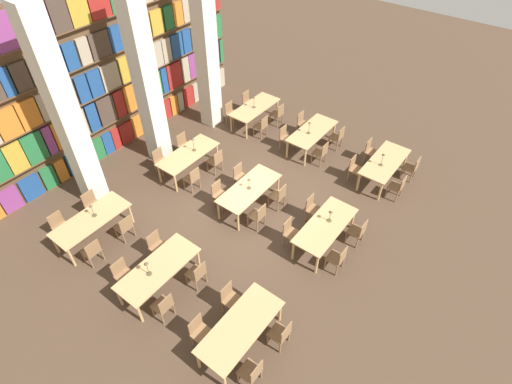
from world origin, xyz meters
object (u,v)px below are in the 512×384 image
object	(u,v)px
chair_4	(338,258)
chair_7	(313,208)
chair_14	(197,274)
desk_lamp_5	(92,208)
chair_31	(184,144)
desk_lamp_3	(249,182)
desk_lamp_1	(383,157)
chair_30	(216,161)
reading_table_6	(91,221)
chair_11	(371,151)
chair_15	(157,246)
desk_lamp_0	(330,214)
chair_21	(286,137)
chair_3	(231,298)
chair_16	(258,215)
chair_8	(398,187)
reading_table_2	(385,163)
chair_26	(125,227)
chair_22	(338,137)
chair_24	(92,251)
chair_13	(123,274)
chair_19	(241,176)
chair_1	(200,331)
chair_25	(60,226)
chair_35	(248,101)
reading_table_0	(241,328)
chair_18	(279,196)
chair_10	(412,167)
desk_lamp_7	(254,100)
pillar_left	(67,117)
chair_23	(303,123)
pillar_right	(206,48)
chair_27	(92,204)
chair_17	(219,194)
reading_table_1	(325,227)
reading_table_8	(255,108)
chair_33	(231,113)
chair_34	(278,114)
chair_32	(262,126)
chair_20	(321,152)
desk_lamp_6	(193,142)
chair_5	(291,232)
chair_6	(358,231)
chair_2	(281,334)
chair_12	(164,306)
reading_table_7	(188,155)
chair_28	(193,178)
pillar_center	(145,78)

from	to	relation	value
chair_4	chair_7	size ratio (longest dim) A/B	1.00
chair_14	desk_lamp_5	bearing A→B (deg)	97.56
chair_31	desk_lamp_3	bearing A→B (deg)	79.54
desk_lamp_1	chair_30	distance (m)	5.37
desk_lamp_1	reading_table_6	xyz separation A→B (m)	(-7.03, 5.37, -0.39)
chair_11	chair_15	distance (m)	7.78
desk_lamp_0	chair_21	distance (m)	4.43
chair_3	desk_lamp_3	bearing A→B (deg)	-149.00
chair_16	chair_8	bearing A→B (deg)	-36.86
reading_table_2	chair_26	world-z (taller)	chair_26
chair_22	chair_24	size ratio (longest dim) A/B	1.00
chair_13	chair_19	xyz separation A→B (m)	(4.69, 0.00, 0.00)
chair_1	chair_25	size ratio (longest dim) A/B	1.00
reading_table_6	chair_35	distance (m)	7.91
desk_lamp_0	chair_35	xyz separation A→B (m)	(3.93, 5.95, -0.55)
reading_table_0	chair_18	size ratio (longest dim) A/B	2.47
chair_7	chair_10	distance (m)	3.91
chair_25	desk_lamp_7	size ratio (longest dim) A/B	1.83
pillar_left	chair_4	world-z (taller)	pillar_left
chair_21	chair_23	bearing A→B (deg)	-180.00
pillar_right	chair_27	distance (m)	6.45
desk_lamp_3	chair_17	bearing A→B (deg)	124.28
chair_10	reading_table_1	bearing A→B (deg)	168.15
desk_lamp_5	reading_table_8	world-z (taller)	desk_lamp_5
chair_33	chair_34	distance (m)	1.80
desk_lamp_3	chair_32	xyz separation A→B (m)	(3.20, 1.92, -0.54)
chair_20	reading_table_6	bearing A→B (deg)	153.54
chair_24	desk_lamp_6	bearing A→B (deg)	7.67
chair_5	chair_8	xyz separation A→B (m)	(3.56, -1.60, 0.00)
chair_11	chair_21	bearing A→B (deg)	-67.93
chair_20	chair_22	distance (m)	1.15
chair_7	chair_25	distance (m)	7.19
chair_26	chair_30	distance (m)	3.75
chair_6	desk_lamp_5	size ratio (longest dim) A/B	2.02
chair_15	chair_19	world-z (taller)	same
chair_21	chair_26	bearing A→B (deg)	-10.52
chair_2	chair_3	bearing A→B (deg)	90.00
chair_14	reading_table_6	world-z (taller)	chair_14
chair_16	desk_lamp_3	size ratio (longest dim) A/B	2.22
chair_25	chair_22	bearing A→B (deg)	154.19
chair_12	desk_lamp_6	size ratio (longest dim) A/B	1.75
chair_1	desk_lamp_3	bearing A→B (deg)	-155.92
chair_7	reading_table_2	world-z (taller)	chair_7
chair_33	desk_lamp_1	bearing A→B (deg)	91.92
reading_table_7	chair_28	xyz separation A→B (m)	(-0.58, -0.74, -0.20)
pillar_center	chair_14	size ratio (longest dim) A/B	6.88
desk_lamp_1	chair_34	bearing A→B (deg)	79.57
reading_table_6	reading_table_7	distance (m)	3.73
chair_5	chair_20	world-z (taller)	same
chair_24	desk_lamp_5	size ratio (longest dim) A/B	2.02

